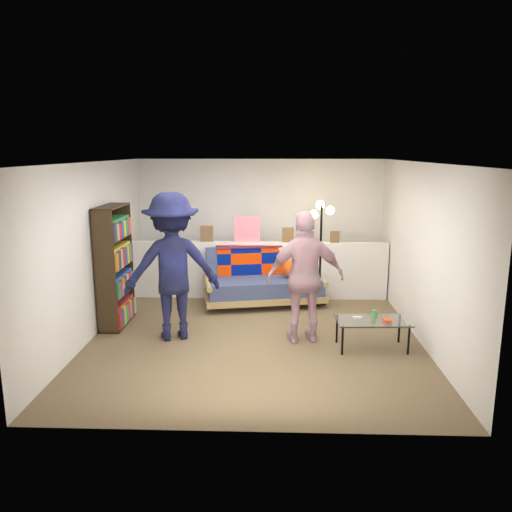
{
  "coord_description": "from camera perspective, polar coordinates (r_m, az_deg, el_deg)",
  "views": [
    {
      "loc": [
        0.26,
        -6.68,
        2.56
      ],
      "look_at": [
        0.0,
        0.4,
        1.05
      ],
      "focal_mm": 35.0,
      "sensor_mm": 36.0,
      "label": 1
    }
  ],
  "objects": [
    {
      "name": "coffee_table",
      "position": [
        6.73,
        13.21,
        -7.32
      ],
      "size": [
        0.96,
        0.56,
        0.49
      ],
      "color": "black",
      "rests_on": "ground"
    },
    {
      "name": "ground",
      "position": [
        7.16,
        -0.12,
        -8.93
      ],
      "size": [
        5.0,
        5.0,
        0.0
      ],
      "primitive_type": "plane",
      "color": "brown",
      "rests_on": "ground"
    },
    {
      "name": "ledge_decor",
      "position": [
        8.58,
        -1.18,
        2.76
      ],
      "size": [
        2.97,
        0.02,
        0.45
      ],
      "color": "brown",
      "rests_on": "half_wall_ledge"
    },
    {
      "name": "bookshelf",
      "position": [
        7.62,
        -15.84,
        -1.55
      ],
      "size": [
        0.3,
        0.89,
        1.78
      ],
      "color": "black",
      "rests_on": "ground"
    },
    {
      "name": "room_shell",
      "position": [
        7.21,
        0.02,
        4.95
      ],
      "size": [
        4.6,
        5.05,
        2.45
      ],
      "color": "silver",
      "rests_on": "ground"
    },
    {
      "name": "floor_lamp",
      "position": [
        8.31,
        7.42,
        2.76
      ],
      "size": [
        0.41,
        0.33,
        1.74
      ],
      "color": "black",
      "rests_on": "ground"
    },
    {
      "name": "futon_sofa",
      "position": [
        8.43,
        0.97,
        -2.84
      ],
      "size": [
        2.12,
        1.29,
        0.85
      ],
      "color": "#A3844F",
      "rests_on": "ground"
    },
    {
      "name": "half_wall_ledge",
      "position": [
        8.73,
        0.33,
        -1.61
      ],
      "size": [
        4.45,
        0.15,
        1.0
      ],
      "primitive_type": "cube",
      "color": "silver",
      "rests_on": "ground"
    },
    {
      "name": "person_left",
      "position": [
        6.86,
        -9.55,
        -1.22
      ],
      "size": [
        1.47,
        1.11,
        2.01
      ],
      "primitive_type": "imported",
      "rotation": [
        0.0,
        0.0,
        3.46
      ],
      "color": "black",
      "rests_on": "ground"
    },
    {
      "name": "person_right",
      "position": [
        6.69,
        5.67,
        -2.47
      ],
      "size": [
        1.1,
        0.58,
        1.78
      ],
      "primitive_type": "imported",
      "rotation": [
        0.0,
        0.0,
        3.29
      ],
      "color": "pink",
      "rests_on": "ground"
    }
  ]
}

